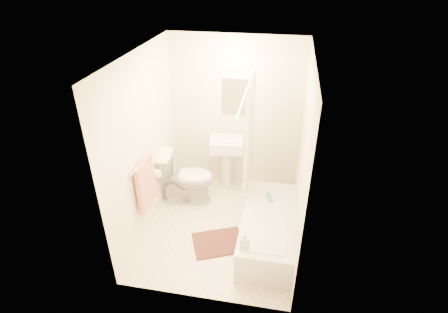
% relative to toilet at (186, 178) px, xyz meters
% --- Properties ---
extents(floor, '(2.40, 2.40, 0.00)m').
position_rel_toilet_xyz_m(floor, '(0.63, -0.52, -0.41)').
color(floor, beige).
rests_on(floor, ground).
extents(ceiling, '(2.40, 2.40, 0.00)m').
position_rel_toilet_xyz_m(ceiling, '(0.63, -0.52, 1.99)').
color(ceiling, white).
rests_on(ceiling, ground).
extents(wall_back, '(2.00, 0.02, 2.40)m').
position_rel_toilet_xyz_m(wall_back, '(0.63, 0.68, 0.79)').
color(wall_back, beige).
rests_on(wall_back, ground).
extents(wall_left, '(0.02, 2.40, 2.40)m').
position_rel_toilet_xyz_m(wall_left, '(-0.37, -0.52, 0.79)').
color(wall_left, beige).
rests_on(wall_left, ground).
extents(wall_right, '(0.02, 2.40, 2.40)m').
position_rel_toilet_xyz_m(wall_right, '(1.63, -0.52, 0.79)').
color(wall_right, beige).
rests_on(wall_right, ground).
extents(mirror, '(0.40, 0.03, 0.55)m').
position_rel_toilet_xyz_m(mirror, '(0.63, 0.66, 1.09)').
color(mirror, white).
rests_on(mirror, wall_back).
extents(curtain_rod, '(0.03, 1.70, 0.03)m').
position_rel_toilet_xyz_m(curtain_rod, '(0.93, -0.42, 1.59)').
color(curtain_rod, silver).
rests_on(curtain_rod, wall_back).
extents(shower_curtain, '(0.04, 0.80, 1.55)m').
position_rel_toilet_xyz_m(shower_curtain, '(0.93, -0.02, 0.81)').
color(shower_curtain, silver).
rests_on(shower_curtain, curtain_rod).
extents(towel_bar, '(0.02, 0.60, 0.02)m').
position_rel_toilet_xyz_m(towel_bar, '(-0.33, -0.77, 0.69)').
color(towel_bar, silver).
rests_on(towel_bar, wall_left).
extents(towel, '(0.06, 0.45, 0.66)m').
position_rel_toilet_xyz_m(towel, '(-0.30, -0.77, 0.37)').
color(towel, '#CC7266').
rests_on(towel, towel_bar).
extents(toilet_paper, '(0.11, 0.12, 0.12)m').
position_rel_toilet_xyz_m(toilet_paper, '(-0.30, -0.40, 0.29)').
color(toilet_paper, white).
rests_on(toilet_paper, wall_left).
extents(toilet, '(0.88, 0.56, 0.82)m').
position_rel_toilet_xyz_m(toilet, '(0.00, 0.00, 0.00)').
color(toilet, white).
rests_on(toilet, floor).
extents(sink, '(0.54, 0.45, 0.98)m').
position_rel_toilet_xyz_m(sink, '(0.54, 0.43, 0.08)').
color(sink, white).
rests_on(sink, floor).
extents(bathtub, '(0.67, 1.53, 0.43)m').
position_rel_toilet_xyz_m(bathtub, '(1.29, -0.69, -0.19)').
color(bathtub, silver).
rests_on(bathtub, floor).
extents(bath_mat, '(0.79, 0.71, 0.02)m').
position_rel_toilet_xyz_m(bath_mat, '(0.66, -0.85, -0.40)').
color(bath_mat, '#502C1C').
rests_on(bath_mat, floor).
extents(soap_bottle, '(0.10, 0.10, 0.18)m').
position_rel_toilet_xyz_m(soap_bottle, '(1.05, -1.28, 0.11)').
color(soap_bottle, silver).
rests_on(soap_bottle, bathtub).
extents(scrub_brush, '(0.12, 0.21, 0.04)m').
position_rel_toilet_xyz_m(scrub_brush, '(1.27, -0.32, 0.04)').
color(scrub_brush, '#43A776').
rests_on(scrub_brush, bathtub).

